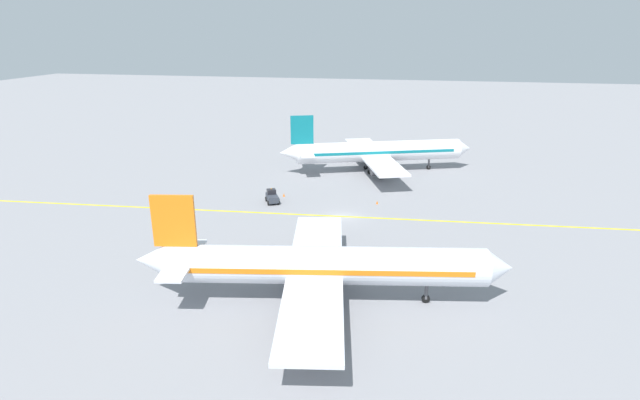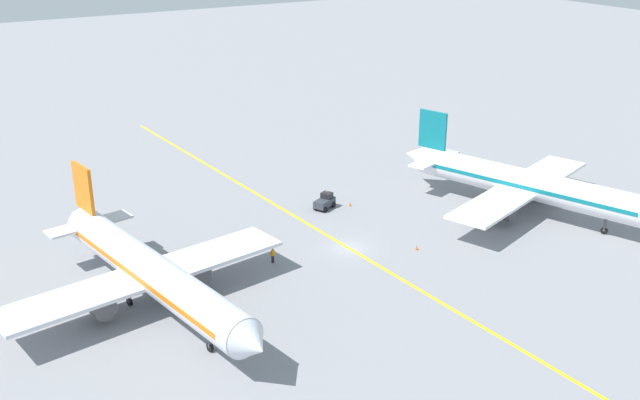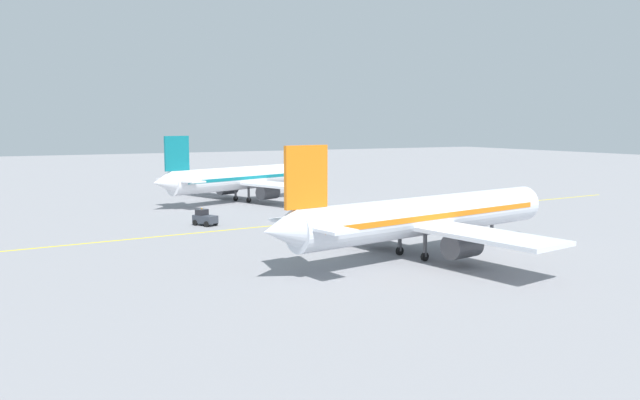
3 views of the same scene
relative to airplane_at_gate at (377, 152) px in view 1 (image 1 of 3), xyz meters
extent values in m
plane|color=gray|center=(24.13, -2.36, -3.71)|extent=(400.00, 400.00, 0.00)
cube|color=yellow|center=(24.13, -2.36, -3.71)|extent=(8.36, 119.76, 0.01)
cylinder|color=white|center=(-0.15, 0.42, 0.09)|extent=(13.34, 29.50, 3.60)
cone|color=white|center=(-5.51, 15.70, 0.09)|extent=(4.02, 3.40, 3.42)
cone|color=white|center=(5.32, -15.15, 0.39)|extent=(3.88, 3.84, 3.06)
cube|color=#0F727F|center=(-0.15, 0.42, 0.24)|extent=(12.38, 26.68, 0.50)
cube|color=white|center=(0.19, -0.53, -0.63)|extent=(28.14, 14.18, 0.36)
cylinder|color=#4C4C51|center=(-4.53, -2.18, -1.88)|extent=(3.14, 3.75, 2.20)
cylinder|color=#4C4C51|center=(4.90, 1.13, -1.88)|extent=(3.14, 3.75, 2.20)
cube|color=#0F727F|center=(4.49, -12.79, 4.39)|extent=(1.67, 3.89, 5.00)
cube|color=white|center=(4.33, -12.32, 0.49)|extent=(9.29, 5.25, 0.24)
cylinder|color=#4C4C51|center=(-3.33, 9.47, -2.31)|extent=(0.36, 0.36, 2.00)
cylinder|color=black|center=(-3.33, 9.47, -3.31)|extent=(0.53, 0.85, 0.80)
cylinder|color=#4C4C51|center=(-0.99, -2.00, -2.31)|extent=(0.36, 0.36, 2.00)
cylinder|color=black|center=(-0.99, -2.00, -3.31)|extent=(0.53, 0.85, 0.80)
cylinder|color=#4C4C51|center=(2.03, -0.94, -2.31)|extent=(0.36, 0.36, 2.00)
cylinder|color=black|center=(2.03, -0.94, -3.31)|extent=(0.53, 0.85, 0.80)
cylinder|color=silver|center=(47.04, -0.65, 0.09)|extent=(8.46, 30.18, 3.60)
cone|color=silver|center=(44.39, 15.33, 0.09)|extent=(3.77, 2.93, 3.42)
cone|color=silver|center=(49.74, -16.93, 0.39)|extent=(3.51, 3.46, 3.06)
cube|color=orange|center=(47.04, -0.65, 0.24)|extent=(8.00, 27.23, 0.50)
cube|color=silver|center=(47.20, -1.63, -0.63)|extent=(28.47, 9.71, 0.36)
cylinder|color=#4C4C51|center=(42.27, -2.45, -1.88)|extent=(2.69, 3.52, 2.20)
cylinder|color=#4C4C51|center=(52.14, -0.82, -1.88)|extent=(2.69, 3.52, 2.20)
cube|color=orange|center=(49.33, -14.46, 4.39)|extent=(1.01, 4.01, 5.00)
cube|color=silver|center=(49.25, -13.97, 0.49)|extent=(9.27, 3.84, 0.24)
cylinder|color=#4C4C51|center=(45.47, 8.82, -2.31)|extent=(0.36, 0.36, 2.00)
cylinder|color=black|center=(45.47, 8.82, -3.31)|extent=(0.41, 0.84, 0.80)
cylinder|color=#4C4C51|center=(45.79, -2.88, -2.31)|extent=(0.36, 0.36, 2.00)
cylinder|color=black|center=(45.79, -2.88, -3.31)|extent=(0.41, 0.84, 0.80)
cylinder|color=#4C4C51|center=(48.95, -2.36, -2.31)|extent=(0.36, 0.36, 2.00)
cylinder|color=black|center=(48.95, -2.36, -3.31)|extent=(0.41, 0.84, 0.80)
cube|color=#333842|center=(20.43, -13.77, -2.91)|extent=(3.35, 2.70, 0.90)
cube|color=black|center=(19.94, -14.02, -2.11)|extent=(1.56, 1.63, 0.70)
sphere|color=orange|center=(19.94, -14.02, -1.68)|extent=(0.16, 0.16, 0.16)
cylinder|color=black|center=(19.90, -14.88, -3.36)|extent=(0.74, 0.54, 0.70)
cylinder|color=black|center=(19.22, -13.54, -3.36)|extent=(0.74, 0.54, 0.70)
cylinder|color=black|center=(21.64, -14.00, -3.36)|extent=(0.74, 0.54, 0.70)
cylinder|color=black|center=(20.96, -12.66, -3.36)|extent=(0.74, 0.54, 0.70)
cylinder|color=#23232D|center=(33.14, -3.47, -3.28)|extent=(0.16, 0.16, 0.85)
cylinder|color=#23232D|center=(32.95, -3.52, -3.28)|extent=(0.16, 0.16, 0.85)
cube|color=orange|center=(33.05, -3.50, -2.56)|extent=(0.41, 0.31, 0.60)
cylinder|color=orange|center=(33.28, -3.43, -2.56)|extent=(0.10, 0.10, 0.55)
cylinder|color=orange|center=(32.82, -3.56, -2.56)|extent=(0.10, 0.10, 0.55)
sphere|color=#9E7051|center=(33.05, -3.50, -2.14)|extent=(0.22, 0.22, 0.22)
cone|color=orange|center=(17.95, 1.78, -3.43)|extent=(0.32, 0.32, 0.55)
cone|color=orange|center=(17.22, -12.82, -3.43)|extent=(0.32, 0.32, 0.55)
camera|label=1|loc=(88.59, 7.04, 21.12)|focal=28.00mm
camera|label=2|loc=(65.38, 60.50, 31.78)|focal=42.00mm
camera|label=3|loc=(93.19, -36.37, 8.50)|focal=35.00mm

